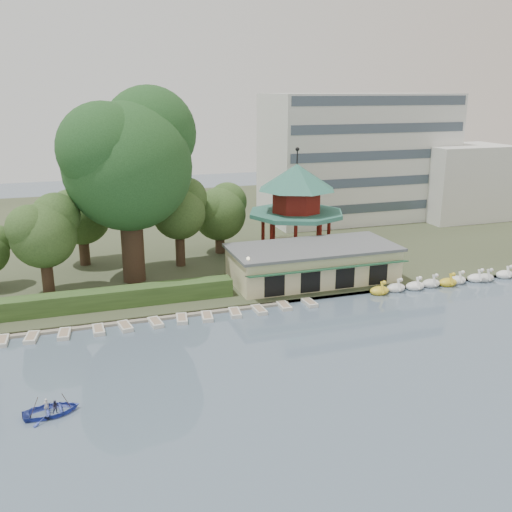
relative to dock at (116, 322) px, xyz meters
name	(u,v)px	position (x,y,z in m)	size (l,w,h in m)	color
ground_plane	(308,391)	(12.00, -17.20, -0.12)	(220.00, 220.00, 0.00)	slate
shore	(175,229)	(12.00, 34.80, 0.08)	(220.00, 70.00, 0.40)	#424930
embankment	(239,306)	(12.00, 0.10, 0.03)	(220.00, 0.60, 0.30)	gray
dock	(116,322)	(0.00, 0.00, 0.00)	(34.00, 1.60, 0.24)	gray
boathouse	(313,263)	(22.00, 4.77, 2.25)	(18.60, 9.39, 3.90)	beige
pavilion	(296,201)	(24.00, 14.80, 7.36)	(12.40, 12.40, 13.50)	beige
office_building	(375,161)	(44.67, 31.80, 9.61)	(38.00, 18.00, 20.00)	silver
hedge	(81,301)	(-3.00, 3.30, 1.18)	(30.00, 2.00, 1.80)	#385625
lamp_post	(248,269)	(13.50, 1.80, 3.22)	(0.36, 0.36, 4.28)	black
big_tree	(129,156)	(3.19, 11.02, 14.04)	(15.01, 13.98, 21.09)	#3A281C
small_trees	(102,221)	(0.09, 14.68, 6.51)	(39.91, 16.92, 10.53)	#3A281C
swan_boats	(445,282)	(35.64, -0.61, 0.28)	(18.75, 2.13, 1.92)	yellow
moored_rowboats	(140,324)	(1.99, -1.46, 0.06)	(34.93, 2.75, 0.36)	silver
rowboat_with_passengers	(51,407)	(-5.54, -14.60, 0.41)	(5.50, 4.22, 2.01)	#3A4CB5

